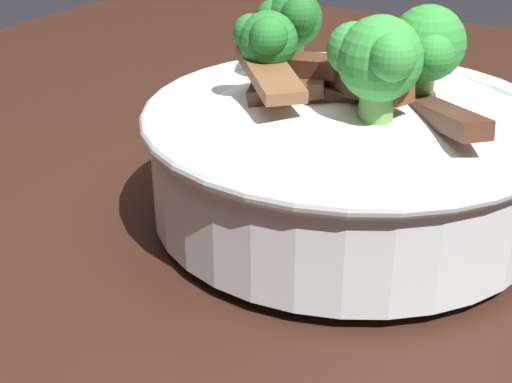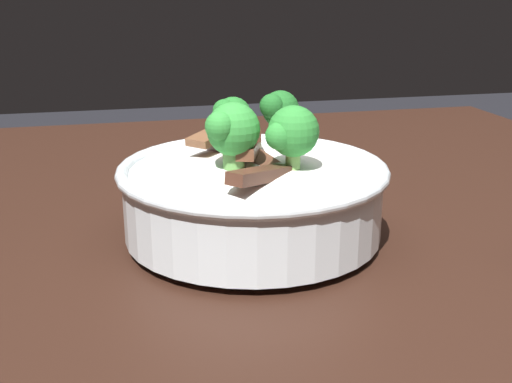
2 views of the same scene
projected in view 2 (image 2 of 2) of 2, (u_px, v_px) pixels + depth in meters
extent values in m
cube|color=black|center=(404.00, 314.00, 0.53)|extent=(1.46, 0.99, 0.04)
cube|color=black|center=(436.00, 307.00, 1.34)|extent=(0.08, 0.08, 0.74)
cube|color=black|center=(21.00, 357.00, 1.16)|extent=(0.08, 0.08, 0.74)
cylinder|color=silver|center=(253.00, 236.00, 0.63)|extent=(0.12, 0.12, 0.01)
cylinder|color=silver|center=(253.00, 201.00, 0.62)|extent=(0.25, 0.25, 0.06)
torus|color=silver|center=(253.00, 169.00, 0.61)|extent=(0.26, 0.26, 0.01)
ellipsoid|color=white|center=(253.00, 182.00, 0.61)|extent=(0.22, 0.22, 0.05)
cube|color=#4C2B1E|center=(247.00, 133.00, 0.63)|extent=(0.06, 0.03, 0.02)
cube|color=brown|center=(249.00, 149.00, 0.60)|extent=(0.08, 0.04, 0.02)
cube|color=#563323|center=(229.00, 145.00, 0.63)|extent=(0.05, 0.04, 0.02)
cube|color=#4C2B1E|center=(261.00, 175.00, 0.54)|extent=(0.07, 0.07, 0.02)
cube|color=#563323|center=(254.00, 158.00, 0.60)|extent=(0.07, 0.05, 0.02)
cube|color=brown|center=(219.00, 132.00, 0.63)|extent=(0.07, 0.07, 0.02)
cylinder|color=#7AB256|center=(293.00, 161.00, 0.57)|extent=(0.01, 0.01, 0.02)
sphere|color=#2D8433|center=(293.00, 131.00, 0.56)|extent=(0.05, 0.05, 0.05)
sphere|color=#2D8433|center=(291.00, 129.00, 0.58)|extent=(0.02, 0.02, 0.02)
sphere|color=#2D8433|center=(279.00, 136.00, 0.55)|extent=(0.02, 0.02, 0.02)
cylinder|color=#5B9947|center=(234.00, 160.00, 0.57)|extent=(0.02, 0.02, 0.03)
sphere|color=green|center=(233.00, 129.00, 0.56)|extent=(0.05, 0.05, 0.05)
sphere|color=green|center=(231.00, 122.00, 0.58)|extent=(0.03, 0.03, 0.03)
sphere|color=green|center=(220.00, 126.00, 0.55)|extent=(0.03, 0.03, 0.03)
cylinder|color=#6BA84C|center=(280.00, 134.00, 0.67)|extent=(0.01, 0.01, 0.03)
sphere|color=#1E6023|center=(281.00, 109.00, 0.66)|extent=(0.04, 0.04, 0.04)
sphere|color=#1E6023|center=(272.00, 107.00, 0.67)|extent=(0.02, 0.02, 0.02)
sphere|color=#1E6023|center=(272.00, 106.00, 0.64)|extent=(0.02, 0.02, 0.02)
cylinder|color=#5B9947|center=(233.00, 139.00, 0.65)|extent=(0.02, 0.02, 0.03)
sphere|color=#237028|center=(233.00, 115.00, 0.64)|extent=(0.04, 0.04, 0.04)
sphere|color=#237028|center=(231.00, 109.00, 0.65)|extent=(0.02, 0.02, 0.02)
sphere|color=#237028|center=(224.00, 111.00, 0.63)|extent=(0.02, 0.02, 0.02)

